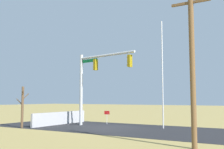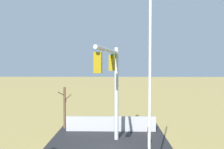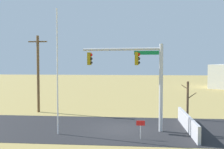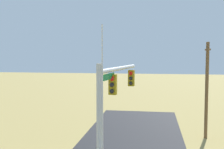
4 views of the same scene
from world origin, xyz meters
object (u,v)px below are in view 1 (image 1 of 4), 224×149
Objects in this scene: utility_pole at (192,64)px; bare_tree at (22,106)px; signal_mast at (94,75)px; flagpole at (162,74)px; open_sign at (107,114)px.

bare_tree is (14.26, -2.09, -2.26)m from utility_pole.
flagpole is (-5.68, -1.53, -0.03)m from signal_mast.
signal_mast is 11.66m from utility_pole.
flagpole is 7.14× the size of open_sign.
flagpole is at bearing -164.89° from signal_mast.
utility_pole is (-4.28, 7.58, -0.36)m from flagpole.
utility_pole reaches higher than signal_mast.
utility_pole is 13.34m from open_sign.
utility_pole is 6.28× the size of open_sign.
signal_mast is 6.42m from bare_tree.
open_sign is (-4.26, -6.18, -0.83)m from bare_tree.
utility_pole reaches higher than open_sign.
bare_tree is (4.30, 3.95, -2.65)m from signal_mast.
flagpole is 1.14× the size of utility_pole.
utility_pole reaches higher than bare_tree.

